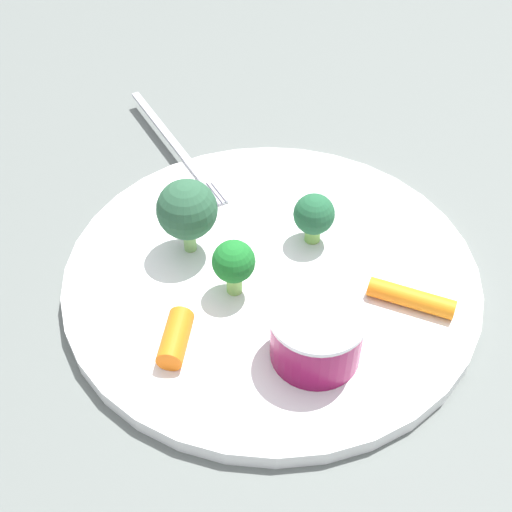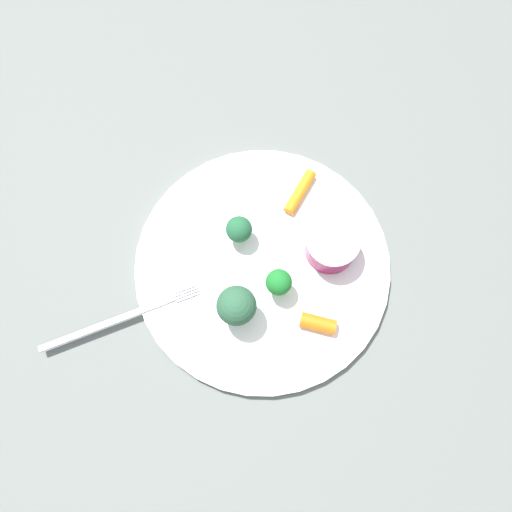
{
  "view_description": "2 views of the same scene",
  "coord_description": "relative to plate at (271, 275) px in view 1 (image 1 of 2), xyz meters",
  "views": [
    {
      "loc": [
        -0.34,
        0.01,
        0.36
      ],
      "look_at": [
        -0.0,
        0.01,
        0.03
      ],
      "focal_mm": 47.29,
      "sensor_mm": 36.0,
      "label": 1
    },
    {
      "loc": [
        -0.01,
        0.17,
        0.61
      ],
      "look_at": [
        0.01,
        -0.01,
        0.02
      ],
      "focal_mm": 37.48,
      "sensor_mm": 36.0,
      "label": 2
    }
  ],
  "objects": [
    {
      "name": "carrot_stick_0",
      "position": [
        -0.07,
        0.06,
        0.01
      ],
      "size": [
        0.04,
        0.02,
        0.02
      ],
      "primitive_type": "cylinder",
      "rotation": [
        1.57,
        0.0,
        1.44
      ],
      "color": "orange",
      "rests_on": "plate"
    },
    {
      "name": "fork",
      "position": [
        0.15,
        0.08,
        0.01
      ],
      "size": [
        0.17,
        0.1,
        0.0
      ],
      "color": "#ADACB9",
      "rests_on": "plate"
    },
    {
      "name": "broccoli_floret_2",
      "position": [
        0.02,
        0.06,
        0.04
      ],
      "size": [
        0.04,
        0.04,
        0.06
      ],
      "color": "#82B665",
      "rests_on": "plate"
    },
    {
      "name": "plate",
      "position": [
        0.0,
        0.0,
        0.0
      ],
      "size": [
        0.3,
        0.3,
        0.01
      ],
      "primitive_type": "cylinder",
      "color": "white",
      "rests_on": "ground_plane"
    },
    {
      "name": "sauce_cup",
      "position": [
        -0.08,
        -0.03,
        0.03
      ],
      "size": [
        0.06,
        0.06,
        0.04
      ],
      "color": "maroon",
      "rests_on": "plate"
    },
    {
      "name": "carrot_stick_1",
      "position": [
        -0.03,
        -0.09,
        0.01
      ],
      "size": [
        0.03,
        0.06,
        0.01
      ],
      "primitive_type": "cylinder",
      "rotation": [
        1.57,
        0.0,
        2.75
      ],
      "color": "orange",
      "rests_on": "plate"
    },
    {
      "name": "broccoli_floret_1",
      "position": [
        0.03,
        -0.03,
        0.03
      ],
      "size": [
        0.03,
        0.03,
        0.04
      ],
      "color": "#7EC256",
      "rests_on": "plate"
    },
    {
      "name": "ground_plane",
      "position": [
        0.0,
        0.0,
        -0.01
      ],
      "size": [
        2.4,
        2.4,
        0.0
      ],
      "primitive_type": "plane",
      "color": "#5D6360"
    },
    {
      "name": "broccoli_floret_0",
      "position": [
        -0.02,
        0.03,
        0.03
      ],
      "size": [
        0.03,
        0.03,
        0.04
      ],
      "color": "#82C35D",
      "rests_on": "plate"
    }
  ]
}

